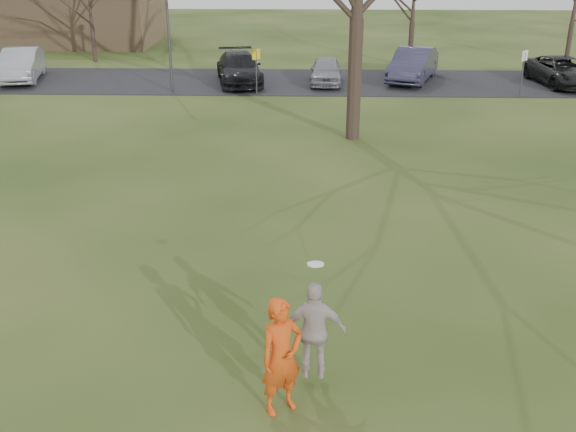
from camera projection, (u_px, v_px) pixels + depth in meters
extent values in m
plane|color=#1E380F|center=(280.00, 398.00, 10.90)|extent=(120.00, 120.00, 0.00)
cube|color=black|center=(301.00, 82.00, 33.94)|extent=(62.00, 6.50, 0.04)
imported|color=#DE4A12|center=(281.00, 357.00, 10.28)|extent=(0.85, 0.78, 1.94)
imported|color=#9A9B9F|center=(21.00, 65.00, 33.86)|extent=(2.61, 5.00, 1.57)
imported|color=black|center=(239.00, 68.00, 33.28)|extent=(2.90, 5.29, 1.45)
imported|color=gray|center=(326.00, 71.00, 33.17)|extent=(1.63, 3.77, 1.27)
imported|color=#34324C|center=(413.00, 65.00, 33.74)|extent=(3.23, 5.13, 1.60)
imported|color=black|center=(562.00, 71.00, 32.88)|extent=(2.81, 5.03, 1.33)
imported|color=#BFB0AB|center=(315.00, 331.00, 10.82)|extent=(1.01, 0.45, 1.70)
cylinder|color=white|center=(315.00, 264.00, 10.49)|extent=(0.27, 0.27, 0.07)
cube|color=#8C6D4C|center=(8.00, 15.00, 45.83)|extent=(20.00, 8.00, 3.50)
cylinder|color=#47474C|center=(168.00, 26.00, 30.66)|extent=(0.12, 0.12, 6.00)
cylinder|color=#47474C|center=(256.00, 73.00, 30.85)|extent=(0.06, 0.06, 2.00)
cube|color=yellow|center=(256.00, 54.00, 30.53)|extent=(0.35, 0.35, 0.45)
cylinder|color=#47474C|center=(522.00, 75.00, 30.51)|extent=(0.06, 0.06, 2.00)
cube|color=silver|center=(525.00, 56.00, 30.18)|extent=(0.35, 0.35, 0.45)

